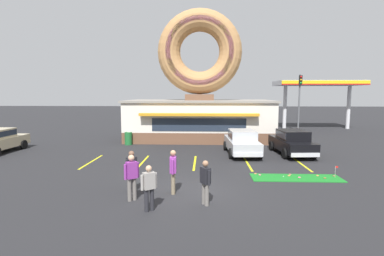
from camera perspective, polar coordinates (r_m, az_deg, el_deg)
ground_plane at (r=12.39m, az=-0.44°, el=-11.95°), size 160.00×160.00×0.00m
donut_shop_building at (r=25.68m, az=1.45°, el=6.17°), size 12.30×6.75×10.96m
putting_mat at (r=14.98m, az=19.22°, el=-8.96°), size 4.15×1.29×0.03m
mini_donut_near_left at (r=14.92m, az=12.80°, el=-8.68°), size 0.13×0.13×0.04m
mini_donut_near_right at (r=15.62m, az=22.79°, el=-8.35°), size 0.13×0.13×0.04m
mini_donut_mid_left at (r=15.13m, az=18.00°, el=-8.64°), size 0.13×0.13×0.04m
mini_donut_mid_centre at (r=15.32m, az=23.99°, el=-8.70°), size 0.13×0.13×0.04m
mini_donut_mid_right at (r=15.88m, az=25.43°, el=-8.23°), size 0.13×0.13×0.04m
mini_donut_far_left at (r=15.39m, az=18.18°, el=-8.38°), size 0.13×0.13×0.04m
mini_donut_far_centre at (r=14.98m, az=19.77°, el=-8.85°), size 0.13×0.13×0.04m
mini_donut_far_right at (r=15.07m, az=12.00°, el=-8.50°), size 0.13×0.13×0.04m
golf_ball at (r=14.92m, az=17.01°, el=-8.80°), size 0.04×0.04×0.04m
putting_flag_pin at (r=15.61m, az=25.77°, el=-7.03°), size 0.13×0.01×0.55m
car_silver at (r=19.60m, az=9.47°, el=-2.48°), size 2.15×4.64×1.60m
car_black at (r=20.37m, az=18.48°, el=-2.39°), size 2.23×4.67×1.60m
pedestrian_blue_sweater_man at (r=11.88m, az=-3.61°, el=-7.89°), size 0.25×0.60×1.74m
pedestrian_hooded_kid at (r=12.25m, az=-11.40°, el=-7.74°), size 0.40×0.52×1.68m
pedestrian_leather_jacket_man at (r=10.72m, az=2.56°, el=-9.97°), size 0.40×0.53×1.61m
pedestrian_clipboard_woman at (r=10.28m, az=-8.19°, el=-10.89°), size 0.50×0.42×1.57m
pedestrian_beanie_man at (r=11.33m, az=-11.42°, el=-8.81°), size 0.48×0.43×1.72m
trash_bin at (r=23.53m, az=-12.02°, el=-1.94°), size 0.57×0.57×0.97m
traffic_light_pole at (r=31.75m, az=19.81°, el=5.82°), size 0.28×0.47×5.80m
gas_station_canopy at (r=36.19m, az=22.82°, el=7.57°), size 9.00×4.46×5.30m
parking_stripe_far_left at (r=18.39m, az=-18.62°, el=-6.10°), size 0.12×3.60×0.01m
parking_stripe_left at (r=17.55m, az=-9.38°, el=-6.44°), size 0.12×3.60×0.01m
parking_stripe_mid_left at (r=17.19m, az=0.52°, el=-6.63°), size 0.12×3.60×0.01m
parking_stripe_centre at (r=17.36m, az=10.53°, el=-6.61°), size 0.12×3.60×0.01m
parking_stripe_mid_right at (r=18.03m, az=20.07°, el=-6.41°), size 0.12×3.60×0.01m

